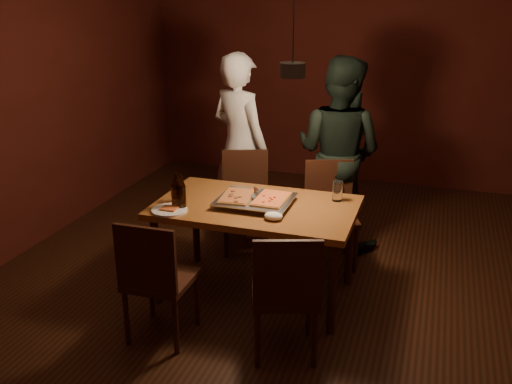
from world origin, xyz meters
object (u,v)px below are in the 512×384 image
(beer_bottle_b, at_px, (181,192))
(chair_near_left, at_px, (154,271))
(chair_far_left, at_px, (245,191))
(beer_bottle_a, at_px, (176,191))
(pendant_lamp, at_px, (293,68))
(pizza_tray, at_px, (255,201))
(dining_table, at_px, (256,214))
(plate_slice, at_px, (170,210))
(diner_dark, at_px, (339,153))
(chair_far_right, at_px, (330,203))
(chair_near_right, at_px, (286,285))
(diner_white, at_px, (240,146))

(beer_bottle_b, bearing_deg, chair_near_left, -83.60)
(chair_far_left, distance_m, beer_bottle_a, 1.14)
(beer_bottle_a, distance_m, pendant_lamp, 1.22)
(chair_near_left, xyz_separation_m, pizza_tray, (0.42, 0.83, 0.24))
(dining_table, bearing_deg, plate_slice, -149.80)
(beer_bottle_b, height_order, plate_slice, beer_bottle_b)
(pizza_tray, distance_m, diner_dark, 1.25)
(chair_far_right, distance_m, chair_near_left, 1.81)
(chair_near_right, bearing_deg, diner_white, 98.62)
(chair_near_right, height_order, beer_bottle_a, beer_bottle_a)
(pizza_tray, relative_size, pendant_lamp, 0.50)
(chair_far_right, distance_m, chair_near_right, 1.51)
(chair_far_right, distance_m, pizza_tray, 0.90)
(pizza_tray, bearing_deg, dining_table, 8.50)
(plate_slice, bearing_deg, chair_far_right, 47.56)
(beer_bottle_a, bearing_deg, chair_near_right, -27.06)
(chair_far_right, xyz_separation_m, pizza_tray, (-0.43, -0.75, 0.24))
(pendant_lamp, bearing_deg, dining_table, -161.79)
(dining_table, distance_m, chair_near_right, 0.89)
(chair_far_right, bearing_deg, chair_far_left, -26.74)
(chair_far_left, relative_size, diner_dark, 0.31)
(pizza_tray, height_order, diner_white, diner_white)
(pizza_tray, relative_size, beer_bottle_a, 2.02)
(dining_table, relative_size, pendant_lamp, 1.36)
(chair_far_right, bearing_deg, diner_dark, -108.98)
(pizza_tray, bearing_deg, beer_bottle_b, -158.17)
(chair_far_right, height_order, chair_near_left, same)
(chair_near_left, height_order, beer_bottle_a, beer_bottle_a)
(diner_white, bearing_deg, pizza_tray, 139.44)
(chair_near_left, bearing_deg, pizza_tray, 62.21)
(chair_near_right, height_order, beer_bottle_b, beer_bottle_b)
(chair_far_left, bearing_deg, beer_bottle_a, 61.09)
(dining_table, relative_size, chair_far_right, 2.75)
(chair_far_left, height_order, chair_far_right, same)
(chair_far_right, xyz_separation_m, pendant_lamp, (-0.19, -0.67, 1.22))
(diner_white, relative_size, pendant_lamp, 1.59)
(chair_far_left, relative_size, plate_slice, 2.06)
(chair_far_right, bearing_deg, chair_near_right, 69.01)
(beer_bottle_a, bearing_deg, diner_dark, 56.57)
(beer_bottle_a, bearing_deg, beer_bottle_b, 6.11)
(beer_bottle_a, xyz_separation_m, plate_slice, (-0.02, -0.07, -0.13))
(chair_far_right, distance_m, plate_slice, 1.48)
(chair_near_left, height_order, beer_bottle_b, beer_bottle_b)
(beer_bottle_b, distance_m, pendant_lamp, 1.19)
(diner_white, xyz_separation_m, diner_dark, (0.93, 0.07, -0.00))
(pendant_lamp, bearing_deg, chair_far_right, 74.61)
(chair_far_left, height_order, beer_bottle_b, beer_bottle_b)
(pizza_tray, bearing_deg, chair_near_left, -121.88)
(chair_near_left, relative_size, plate_slice, 1.85)
(dining_table, relative_size, plate_slice, 5.72)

